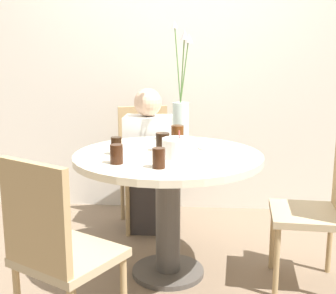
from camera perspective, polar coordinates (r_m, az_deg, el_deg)
The scene contains 15 objects.
ground_plane at distance 2.96m, azimuth 0.00°, elevation -15.17°, with size 16.00×16.00×0.00m, color #7A6651.
wall_back at distance 3.86m, azimuth 1.39°, elevation 11.34°, with size 8.00×0.05×2.60m.
dining_table at distance 2.73m, azimuth 0.00°, elevation -4.06°, with size 1.09×1.09×0.75m.
chair_near_front at distance 3.59m, azimuth -2.81°, elevation -1.50°, with size 0.49×0.49×0.90m.
chair_right_flank at distance 2.14m, azimuth -13.52°, elevation -11.62°, with size 0.55×0.55×0.90m.
chair_left_flank at distance 2.77m, azimuth 18.32°, elevation -6.29°, with size 0.43×0.43×0.90m.
birthday_cake at distance 2.60m, azimuth 1.37°, elevation -0.11°, with size 0.19×0.19×0.15m.
flower_vase at distance 3.03m, azimuth 1.58°, elevation 4.49°, with size 0.14×0.21×0.77m.
side_plate at distance 2.84m, azimuth 5.47°, elevation -0.12°, with size 0.17×0.17×0.01m.
drink_glass_0 at distance 2.91m, azimuth 1.16°, elevation 1.42°, with size 0.08×0.08×0.13m.
drink_glass_1 at distance 2.37m, azimuth -1.13°, elevation -1.36°, with size 0.07×0.07×0.10m.
drink_glass_2 at distance 2.47m, azimuth -6.30°, elevation -0.87°, with size 0.07×0.07×0.10m.
drink_glass_3 at distance 2.75m, azimuth -0.67°, elevation 0.60°, with size 0.08×0.08×0.11m.
drink_glass_4 at distance 2.68m, azimuth -6.31°, elevation 0.13°, with size 0.06×0.06×0.10m.
person_woman at distance 3.44m, azimuth -2.40°, elevation -2.27°, with size 0.34×0.24×1.06m.
Camera 1 is at (0.19, -2.62, 1.36)m, focal length 50.00 mm.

